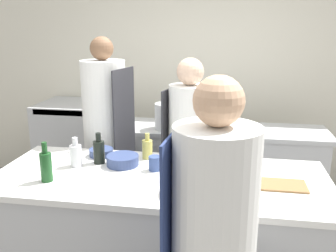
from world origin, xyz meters
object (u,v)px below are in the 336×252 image
at_px(bottle_olive_oil, 147,148).
at_px(bowl_prep_small, 123,160).
at_px(chef_at_pass_far, 189,157).
at_px(bowl_ceramic_blue, 101,152).
at_px(stockpot, 168,116).
at_px(chef_at_stove, 106,140).
at_px(bottle_water, 99,151).
at_px(bottle_wine, 76,155).
at_px(bottle_vinegar, 46,166).
at_px(cup, 155,163).
at_px(oven_range, 81,145).
at_px(bowl_mixing_large, 186,189).
at_px(bottle_cooking_oil, 215,152).
at_px(bottle_sauce, 233,180).

xyz_separation_m(bottle_olive_oil, bowl_prep_small, (-0.14, -0.17, -0.04)).
xyz_separation_m(chef_at_pass_far, bowl_ceramic_blue, (-0.64, -0.35, 0.12)).
xyz_separation_m(bottle_olive_oil, stockpot, (0.02, 0.83, 0.05)).
distance_m(chef_at_stove, bottle_water, 0.63).
height_order(bottle_wine, stockpot, stockpot).
distance_m(bottle_olive_oil, bottle_water, 0.36).
relative_size(bottle_olive_oil, bottle_vinegar, 0.74).
bearing_deg(cup, oven_range, 127.01).
height_order(bowl_mixing_large, bowl_ceramic_blue, bowl_mixing_large).
bearing_deg(bottle_cooking_oil, bottle_vinegar, -156.87).
xyz_separation_m(oven_range, chef_at_pass_far, (1.40, -1.06, 0.32)).
bearing_deg(chef_at_pass_far, cup, 177.04).
bearing_deg(bottle_wine, bottle_vinegar, -106.09).
relative_size(bottle_olive_oil, cup, 1.93).
height_order(chef_at_stove, bottle_water, chef_at_stove).
height_order(bottle_wine, cup, bottle_wine).
bearing_deg(bottle_sauce, oven_range, 132.73).
height_order(chef_at_pass_far, stockpot, chef_at_pass_far).
height_order(bowl_prep_small, stockpot, stockpot).
distance_m(bottle_vinegar, stockpot, 1.46).
distance_m(chef_at_stove, bottle_cooking_oil, 1.11).
xyz_separation_m(bottle_cooking_oil, cup, (-0.40, -0.15, -0.05)).
xyz_separation_m(bottle_sauce, cup, (-0.53, 0.28, -0.03)).
distance_m(oven_range, stockpot, 1.39).
bearing_deg(chef_at_stove, bottle_water, 27.00).
distance_m(bottle_wine, stockpot, 1.17).
distance_m(bowl_ceramic_blue, stockpot, 0.92).
bearing_deg(chef_at_pass_far, bowl_ceramic_blue, 132.51).
bearing_deg(bowl_ceramic_blue, bottle_wine, -113.82).
bearing_deg(bottle_wine, bowl_mixing_large, -21.54).
bearing_deg(bottle_cooking_oil, bowl_mixing_large, -106.03).
height_order(bottle_olive_oil, stockpot, stockpot).
bearing_deg(oven_range, bottle_water, -62.73).
relative_size(oven_range, bottle_water, 4.51).
bearing_deg(bottle_cooking_oil, bottle_sauce, -73.09).
bearing_deg(bottle_sauce, bottle_wine, 166.50).
height_order(chef_at_stove, bottle_sauce, chef_at_stove).
height_order(chef_at_pass_far, bottle_vinegar, chef_at_pass_far).
bearing_deg(bottle_olive_oil, bottle_vinegar, -136.50).
xyz_separation_m(chef_at_stove, bowl_ceramic_blue, (0.11, -0.45, 0.05)).
bearing_deg(bottle_sauce, cup, 152.55).
height_order(bottle_wine, bowl_prep_small, bottle_wine).
bearing_deg(bottle_vinegar, bowl_ceramic_blue, 70.30).
xyz_separation_m(oven_range, bottle_wine, (0.66, -1.64, 0.50)).
relative_size(chef_at_pass_far, bowl_prep_small, 7.20).
height_order(chef_at_stove, bowl_prep_small, chef_at_stove).
relative_size(bottle_olive_oil, bottle_sauce, 0.91).
xyz_separation_m(bottle_wine, bottle_sauce, (1.10, -0.26, 0.00)).
xyz_separation_m(bottle_olive_oil, bottle_sauce, (0.63, -0.50, 0.01)).
bearing_deg(bottle_water, bottle_vinegar, -121.42).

